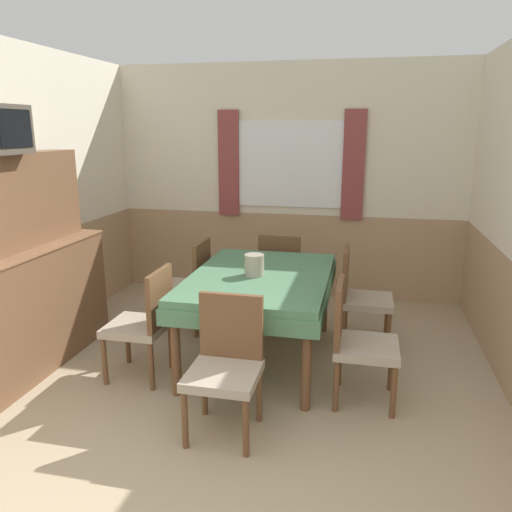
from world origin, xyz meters
TOP-DOWN VIEW (x-y plane):
  - wall_back at (0.00, 4.27)m, footprint 4.31×0.10m
  - wall_left at (-1.98, 2.13)m, footprint 0.05×4.65m
  - dining_table at (0.07, 2.49)m, footprint 1.13×1.61m
  - chair_head_near at (0.07, 1.45)m, footprint 0.44×0.44m
  - chair_right_far at (0.87, 2.99)m, footprint 0.44×0.44m
  - chair_left_far at (-0.73, 2.99)m, footprint 0.44×0.44m
  - chair_left_near at (-0.73, 1.99)m, footprint 0.44×0.44m
  - chair_head_window at (0.07, 3.53)m, footprint 0.44×0.44m
  - chair_right_near at (0.87, 1.99)m, footprint 0.44×0.44m
  - sideboard at (-1.73, 2.02)m, footprint 0.46×1.54m
  - vase at (0.03, 2.45)m, footprint 0.16×0.16m

SIDE VIEW (x-z plane):
  - chair_head_near at x=0.07m, z-range 0.03..0.91m
  - chair_right_far at x=0.87m, z-range 0.03..0.91m
  - chair_left_far at x=-0.73m, z-range 0.03..0.91m
  - chair_left_near at x=-0.73m, z-range 0.03..0.91m
  - chair_head_window at x=0.07m, z-range 0.03..0.91m
  - chair_right_near at x=0.87m, z-range 0.03..0.91m
  - dining_table at x=0.07m, z-range 0.27..1.02m
  - sideboard at x=-1.73m, z-range -0.13..1.59m
  - vase at x=0.03m, z-range 0.75..0.92m
  - wall_left at x=-1.98m, z-range 0.00..2.60m
  - wall_back at x=0.00m, z-range 0.01..2.61m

